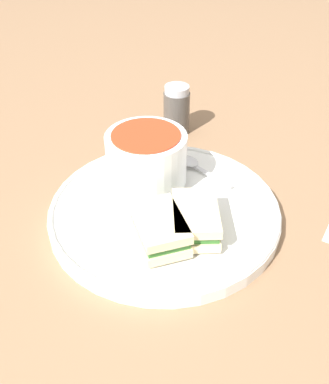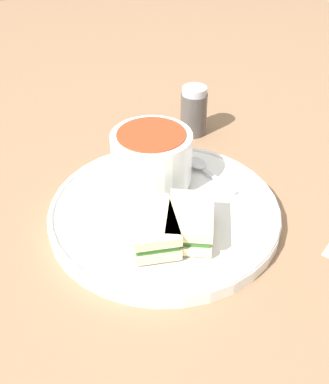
# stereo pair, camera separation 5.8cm
# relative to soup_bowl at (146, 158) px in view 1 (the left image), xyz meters

# --- Properties ---
(ground_plane) EXTENTS (2.40, 2.40, 0.00)m
(ground_plane) POSITION_rel_soup_bowl_xyz_m (0.06, -0.01, -0.06)
(ground_plane) COLOR #8E6B4C
(plate) EXTENTS (0.30, 0.30, 0.02)m
(plate) POSITION_rel_soup_bowl_xyz_m (0.06, -0.01, -0.05)
(plate) COLOR white
(plate) RESTS_ON ground_plane
(soup_bowl) EXTENTS (0.11, 0.11, 0.07)m
(soup_bowl) POSITION_rel_soup_bowl_xyz_m (0.00, 0.00, 0.00)
(soup_bowl) COLOR white
(soup_bowl) RESTS_ON plate
(spoon) EXTENTS (0.10, 0.03, 0.01)m
(spoon) POSITION_rel_soup_bowl_xyz_m (0.01, 0.07, -0.03)
(spoon) COLOR silver
(spoon) RESTS_ON plate
(sandwich_half_near) EXTENTS (0.10, 0.08, 0.03)m
(sandwich_half_near) POSITION_rel_soup_bowl_xyz_m (0.11, -0.06, -0.02)
(sandwich_half_near) COLOR beige
(sandwich_half_near) RESTS_ON plate
(sandwich_half_far) EXTENTS (0.10, 0.09, 0.03)m
(sandwich_half_far) POSITION_rel_soup_bowl_xyz_m (0.12, -0.01, -0.02)
(sandwich_half_far) COLOR beige
(sandwich_half_far) RESTS_ON plate
(salt_shaker) EXTENTS (0.04, 0.04, 0.08)m
(salt_shaker) POSITION_rel_soup_bowl_xyz_m (-0.11, 0.14, -0.02)
(salt_shaker) COLOR #4C4742
(salt_shaker) RESTS_ON ground_plane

